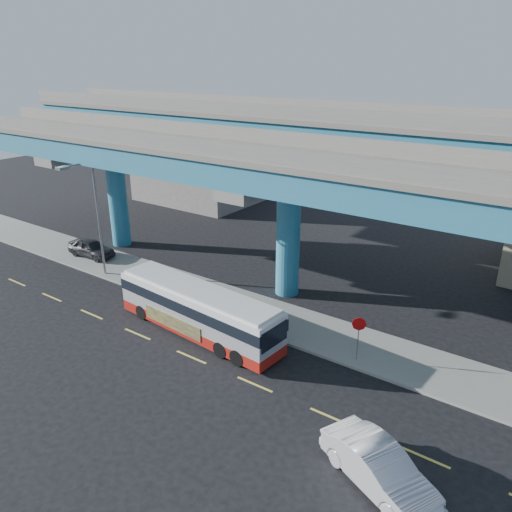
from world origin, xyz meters
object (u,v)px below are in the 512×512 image
Objects in this scene: sedan at (379,467)px; parked_car at (91,248)px; stop_sign at (359,330)px; transit_bus at (198,309)px; street_lamp at (89,203)px.

parked_car is at bearing 97.18° from sedan.
stop_sign is (22.59, -1.40, 1.04)m from parked_car.
transit_bus is 1.33× the size of street_lamp.
parked_car is 1.69× the size of stop_sign.
sedan is 0.62× the size of street_lamp.
street_lamp reaches higher than stop_sign.
sedan is 27.74m from parked_car.
stop_sign is at bearing 2.25° from street_lamp.
transit_bus is at bearing -8.56° from street_lamp.
sedan is 7.90m from stop_sign.
parked_car is 0.50× the size of street_lamp.
parked_car is at bearing 169.65° from transit_bus.
sedan is at bearing -14.66° from street_lamp.
sedan is at bearing -64.77° from stop_sign.
street_lamp reaches higher than transit_bus.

